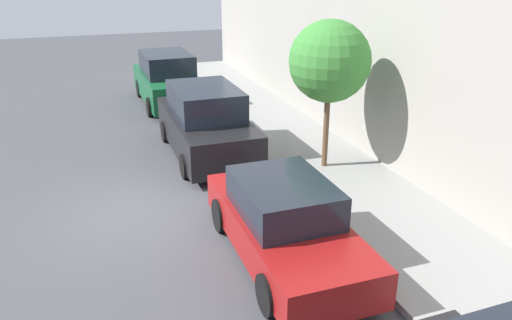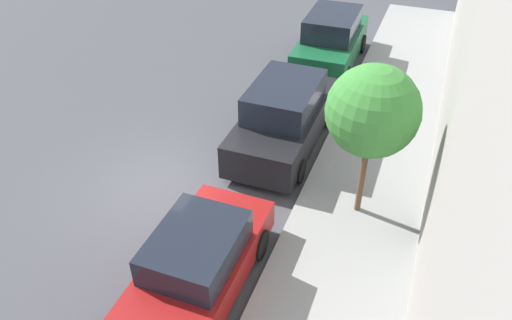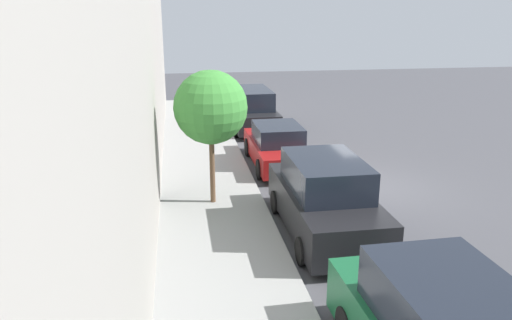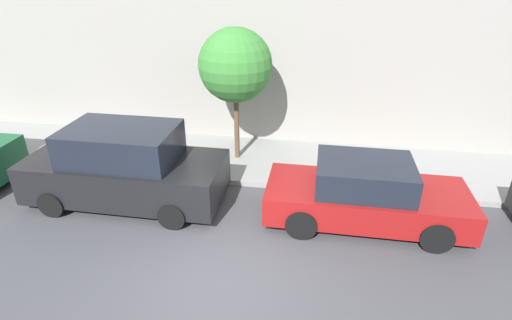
# 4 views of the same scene
# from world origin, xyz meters

# --- Properties ---
(ground_plane) EXTENTS (60.00, 60.00, 0.00)m
(ground_plane) POSITION_xyz_m (0.00, 0.00, 0.00)
(ground_plane) COLOR #424247
(sidewalk) EXTENTS (3.00, 32.00, 0.15)m
(sidewalk) POSITION_xyz_m (5.00, 0.00, 0.07)
(sidewalk) COLOR gray
(sidewalk) RESTS_ON ground_plane
(parked_sedan_second) EXTENTS (1.92, 4.50, 1.54)m
(parked_sedan_second) POSITION_xyz_m (2.37, -2.74, 0.72)
(parked_sedan_second) COLOR maroon
(parked_sedan_second) RESTS_ON ground_plane
(parked_suv_third) EXTENTS (2.08, 4.81, 1.98)m
(parked_suv_third) POSITION_xyz_m (2.33, 3.01, 0.93)
(parked_suv_third) COLOR black
(parked_suv_third) RESTS_ON ground_plane
(parked_suv_fourth) EXTENTS (2.08, 4.84, 1.98)m
(parked_suv_fourth) POSITION_xyz_m (2.27, 8.83, 0.93)
(parked_suv_fourth) COLOR #14512D
(parked_suv_fourth) RESTS_ON ground_plane
(street_tree) EXTENTS (2.04, 2.04, 3.79)m
(street_tree) POSITION_xyz_m (4.98, 0.78, 2.91)
(street_tree) COLOR brown
(street_tree) RESTS_ON sidewalk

